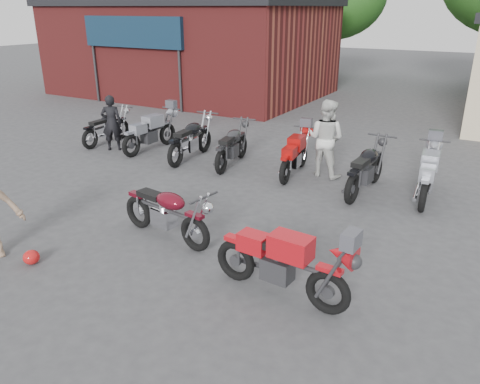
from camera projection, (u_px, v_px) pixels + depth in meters
The scene contains 16 objects.
ground at pixel (147, 262), 7.71m from camera, with size 90.00×90.00×0.00m, color #3A3A3D.
brick_building at pixel (192, 50), 22.44m from camera, with size 12.00×8.00×4.00m, color maroon.
tree_0 at pixel (200, 5), 30.44m from camera, with size 6.56×6.56×8.20m, color #1A4713, non-canonical shape.
tree_1 at pixel (332, 12), 26.38m from camera, with size 5.92×5.92×7.40m, color #1A4713, non-canonical shape.
vintage_motorcycle at pixel (166, 209), 8.26m from camera, with size 2.03×0.67×1.18m, color #520A16, non-canonical shape.
sportbike at pixel (282, 260), 6.58m from camera, with size 2.09×0.69×1.21m, color red, non-canonical shape.
helmet at pixel (31, 257), 7.61m from camera, with size 0.26×0.26×0.24m, color red.
person_dark at pixel (112, 123), 13.51m from camera, with size 0.59×0.39×1.61m, color black.
person_light at pixel (326, 139), 11.35m from camera, with size 0.92×0.72×1.90m, color silver.
row_bike_0 at pixel (107, 125), 14.27m from camera, with size 1.92×0.63×1.11m, color black, non-canonical shape.
row_bike_1 at pixel (151, 130), 13.54m from camera, with size 2.10×0.69×1.22m, color gray, non-canonical shape.
row_bike_2 at pixel (191, 137), 12.74m from camera, with size 2.15×0.71×1.25m, color black, non-canonical shape.
row_bike_3 at pixel (232, 143), 12.24m from camera, with size 2.04×0.67×1.19m, color #252528, non-canonical shape.
row_bike_4 at pixel (295, 153), 11.54m from camera, with size 1.98×0.65×1.15m, color #AD0F0E, non-canonical shape.
row_bike_5 at pixel (366, 166), 10.41m from camera, with size 2.15×0.71×1.25m, color black, non-canonical shape.
row_bike_6 at pixel (428, 172), 10.06m from camera, with size 2.09×0.69×1.21m, color gray, non-canonical shape.
Camera 1 is at (4.72, -5.06, 3.91)m, focal length 35.00 mm.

